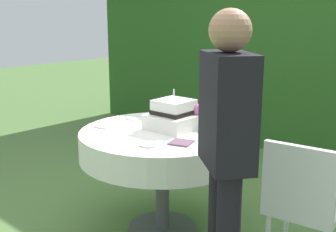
% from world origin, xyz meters
% --- Properties ---
extents(ground_plane, '(20.00, 20.00, 0.00)m').
position_xyz_m(ground_plane, '(0.00, 0.00, 0.00)').
color(ground_plane, '#547A3D').
extents(foliage_hedge, '(6.40, 0.70, 2.70)m').
position_xyz_m(foliage_hedge, '(0.00, 2.58, 1.35)').
color(foliage_hedge, '#28561E').
rests_on(foliage_hedge, ground_plane).
extents(cake_table, '(1.17, 1.17, 0.76)m').
position_xyz_m(cake_table, '(0.00, 0.00, 0.66)').
color(cake_table, '#4C4C51').
rests_on(cake_table, ground_plane).
extents(wedding_cake, '(0.34, 0.34, 0.29)m').
position_xyz_m(wedding_cake, '(0.03, 0.10, 0.86)').
color(wedding_cake, white).
rests_on(wedding_cake, cake_table).
extents(serving_plate_near, '(0.12, 0.12, 0.01)m').
position_xyz_m(serving_plate_near, '(0.18, -0.31, 0.77)').
color(serving_plate_near, white).
rests_on(serving_plate_near, cake_table).
extents(serving_plate_far, '(0.12, 0.12, 0.01)m').
position_xyz_m(serving_plate_far, '(0.42, 0.04, 0.77)').
color(serving_plate_far, white).
rests_on(serving_plate_far, cake_table).
extents(serving_plate_left, '(0.14, 0.14, 0.01)m').
position_xyz_m(serving_plate_left, '(-0.39, -0.20, 0.77)').
color(serving_plate_left, white).
rests_on(serving_plate_left, cake_table).
extents(serving_plate_right, '(0.12, 0.12, 0.01)m').
position_xyz_m(serving_plate_right, '(-0.40, 0.11, 0.77)').
color(serving_plate_right, white).
rests_on(serving_plate_right, cake_table).
extents(napkin_stack, '(0.17, 0.17, 0.01)m').
position_xyz_m(napkin_stack, '(0.30, -0.14, 0.77)').
color(napkin_stack, '#6B4C60').
rests_on(napkin_stack, cake_table).
extents(garden_chair, '(0.45, 0.45, 0.89)m').
position_xyz_m(garden_chair, '(1.05, 0.04, 0.54)').
color(garden_chair, white).
rests_on(garden_chair, ground_plane).
extents(standing_person, '(0.41, 0.38, 1.60)m').
position_xyz_m(standing_person, '(0.87, -0.49, 0.93)').
color(standing_person, black).
rests_on(standing_person, ground_plane).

